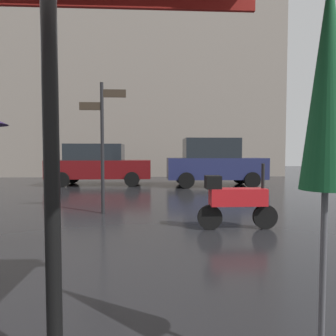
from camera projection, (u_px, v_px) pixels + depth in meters
ground_plane at (27, 315)px, 2.56m from camera, size 60.00×60.00×0.00m
folded_patio_umbrella_near at (327, 101)px, 1.65m from camera, size 0.37×0.37×2.48m
parked_scooter at (235, 200)px, 5.43m from camera, size 1.51×0.32×1.23m
parked_car_left at (214, 162)px, 12.72m from camera, size 4.20×1.86×2.08m
parked_car_right at (99, 164)px, 13.19m from camera, size 4.55×1.83×1.85m
street_signpost at (102, 135)px, 6.82m from camera, size 1.08×0.08×3.07m
building_block at (136, 49)px, 18.80m from camera, size 18.71×2.90×16.43m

